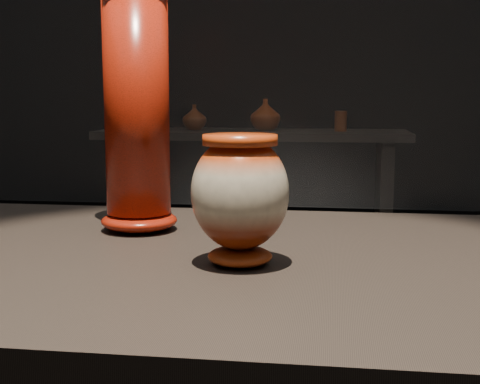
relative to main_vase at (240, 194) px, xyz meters
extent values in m
cube|color=black|center=(0.14, 5.05, 0.60)|extent=(8.00, 3.20, 0.04)
cube|color=black|center=(0.14, 0.05, -0.13)|extent=(2.00, 0.80, 0.05)
ellipsoid|color=#671E09|center=(0.00, 0.00, -0.09)|extent=(0.09, 0.09, 0.03)
ellipsoid|color=beige|center=(0.00, 0.00, 0.00)|extent=(0.14, 0.14, 0.16)
cylinder|color=#CD4213|center=(0.00, 0.00, 0.08)|extent=(0.11, 0.11, 0.01)
ellipsoid|color=#A81B0B|center=(-0.21, 0.21, -0.08)|extent=(0.17, 0.17, 0.04)
cylinder|color=#A81B0B|center=(-0.21, 0.21, 0.12)|extent=(0.14, 0.14, 0.38)
cube|color=black|center=(-0.40, 3.40, -0.13)|extent=(2.00, 0.60, 0.05)
cube|color=black|center=(-1.25, 3.40, -0.58)|extent=(0.08, 0.50, 0.85)
cube|color=black|center=(0.45, 3.40, -0.58)|extent=(0.08, 0.50, 0.85)
imported|color=#9D4016|center=(-0.79, 3.43, -0.02)|extent=(0.19, 0.19, 0.17)
imported|color=#671E09|center=(-0.32, 3.42, 0.00)|extent=(0.26, 0.26, 0.20)
cylinder|color=#9D4016|center=(0.17, 3.38, -0.04)|extent=(0.08, 0.08, 0.13)
camera|label=1|loc=(0.13, -0.92, 0.14)|focal=50.00mm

